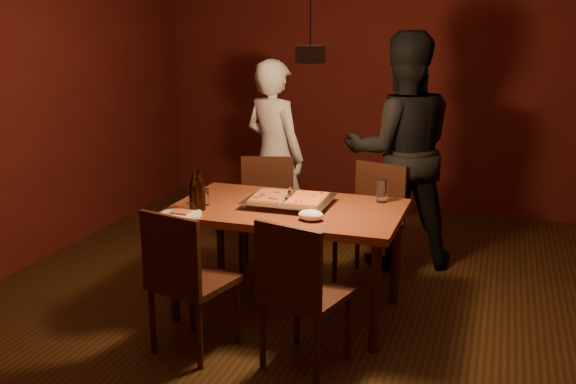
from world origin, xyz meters
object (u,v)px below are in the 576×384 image
(plate_slice, at_px, (181,214))
(beer_bottle_b, at_px, (200,190))
(dining_table, at_px, (288,217))
(chair_far_right, at_px, (374,212))
(pizza_tray, at_px, (289,202))
(beer_bottle_a, at_px, (194,193))
(diner_white, at_px, (274,156))
(pendant_lamp, at_px, (310,52))
(chair_far_left, at_px, (267,203))
(chair_near_left, at_px, (184,270))
(chair_near_right, at_px, (298,283))
(diner_dark, at_px, (401,151))

(plate_slice, bearing_deg, beer_bottle_b, 69.04)
(dining_table, xyz_separation_m, chair_far_right, (0.43, 0.78, -0.14))
(pizza_tray, bearing_deg, dining_table, -82.63)
(beer_bottle_a, distance_m, diner_white, 1.52)
(chair_far_right, bearing_deg, pendant_lamp, 92.79)
(plate_slice, relative_size, diner_white, 0.16)
(beer_bottle_b, xyz_separation_m, diner_white, (-0.02, 1.47, -0.06))
(diner_white, distance_m, pendant_lamp, 1.86)
(dining_table, distance_m, chair_far_left, 0.86)
(chair_near_left, distance_m, diner_white, 2.00)
(chair_near_left, distance_m, beer_bottle_b, 0.62)
(chair_near_left, distance_m, beer_bottle_a, 0.59)
(chair_near_left, bearing_deg, chair_near_right, 15.76)
(chair_far_left, bearing_deg, chair_near_left, 75.14)
(chair_near_left, xyz_separation_m, diner_dark, (0.94, 1.93, 0.40))
(beer_bottle_a, height_order, beer_bottle_b, beer_bottle_b)
(plate_slice, bearing_deg, beer_bottle_a, 68.32)
(diner_dark, bearing_deg, chair_far_right, 51.69)
(chair_far_right, relative_size, chair_near_right, 1.00)
(plate_slice, xyz_separation_m, diner_dark, (1.13, 1.58, 0.18))
(pizza_tray, height_order, plate_slice, pizza_tray)
(chair_far_right, relative_size, diner_white, 0.31)
(diner_white, bearing_deg, dining_table, 136.67)
(chair_near_right, height_order, plate_slice, chair_near_right)
(dining_table, bearing_deg, chair_near_right, -67.24)
(chair_far_right, height_order, pizza_tray, chair_far_right)
(pendant_lamp, bearing_deg, diner_dark, 75.85)
(chair_far_left, bearing_deg, diner_white, -93.91)
(dining_table, distance_m, beer_bottle_a, 0.64)
(beer_bottle_a, height_order, diner_white, diner_white)
(beer_bottle_a, bearing_deg, plate_slice, -111.68)
(chair_far_right, xyz_separation_m, pizza_tray, (-0.43, -0.74, 0.24))
(diner_dark, bearing_deg, pendant_lamp, 55.22)
(chair_near_right, bearing_deg, diner_dark, 97.81)
(plate_slice, bearing_deg, pendant_lamp, 14.50)
(chair_far_left, xyz_separation_m, chair_near_right, (0.73, -1.46, 0.00))
(chair_near_left, xyz_separation_m, diner_white, (-0.15, 1.98, 0.28))
(chair_near_left, xyz_separation_m, plate_slice, (-0.19, 0.35, 0.22))
(dining_table, bearing_deg, diner_dark, 64.88)
(chair_far_right, height_order, beer_bottle_b, beer_bottle_b)
(chair_near_left, height_order, chair_near_right, same)
(dining_table, distance_m, chair_near_right, 0.80)
(beer_bottle_a, height_order, pendant_lamp, pendant_lamp)
(chair_near_left, bearing_deg, chair_far_left, 104.95)
(dining_table, height_order, chair_far_right, chair_far_right)
(chair_far_right, bearing_deg, chair_far_left, 18.51)
(chair_near_right, bearing_deg, chair_far_right, 100.62)
(chair_far_left, distance_m, pendant_lamp, 1.67)
(chair_far_right, distance_m, pizza_tray, 0.89)
(dining_table, bearing_deg, beer_bottle_a, -150.87)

